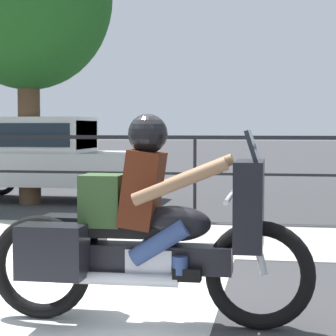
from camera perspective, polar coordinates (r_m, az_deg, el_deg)
The scene contains 5 objects.
ground_plane at distance 5.25m, azimuth -4.92°, elevation -12.50°, with size 120.00×120.00×0.00m, color #38383A.
sidewalk_band at distance 8.50m, azimuth 0.86°, elevation -6.18°, with size 44.00×2.40×0.01m, color #B7B2A8.
fence_railing at distance 10.10m, azimuth 2.36°, elevation 1.24°, with size 36.00×0.05×1.31m.
motorcycle at distance 4.82m, azimuth -2.03°, elevation -5.55°, with size 2.44×0.76×1.55m.
parked_car at distance 13.01m, azimuth -11.03°, elevation 1.25°, with size 4.19×1.79×1.63m.
Camera 1 is at (1.27, -4.88, 1.46)m, focal length 70.00 mm.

